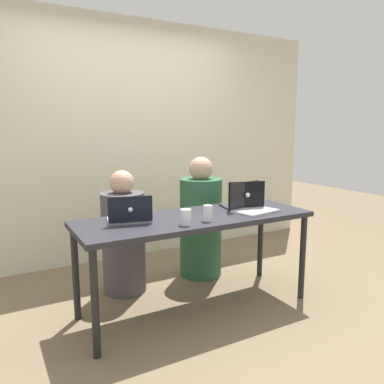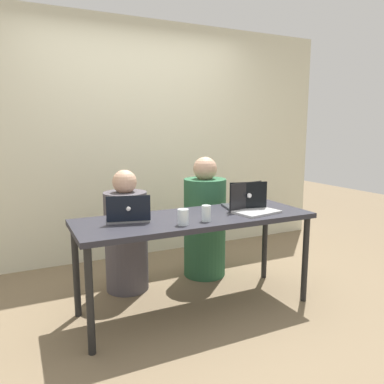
% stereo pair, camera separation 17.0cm
% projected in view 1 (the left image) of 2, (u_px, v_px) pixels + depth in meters
% --- Properties ---
extents(ground_plane, '(12.00, 12.00, 0.00)m').
position_uv_depth(ground_plane, '(196.00, 307.00, 3.02)').
color(ground_plane, '#776449').
extents(back_wall, '(4.81, 0.10, 2.58)m').
position_uv_depth(back_wall, '(128.00, 141.00, 4.10)').
color(back_wall, beige).
rests_on(back_wall, ground).
extents(desk, '(1.85, 0.65, 0.76)m').
position_uv_depth(desk, '(196.00, 225.00, 2.91)').
color(desk, '#26262D').
rests_on(desk, ground).
extents(person_on_left, '(0.39, 0.39, 1.08)m').
position_uv_depth(person_on_left, '(124.00, 238.00, 3.27)').
color(person_on_left, '#4C474D').
rests_on(person_on_left, ground).
extents(person_on_right, '(0.44, 0.44, 1.16)m').
position_uv_depth(person_on_right, '(201.00, 223.00, 3.63)').
color(person_on_right, '#2C5E3D').
rests_on(person_on_right, ground).
extents(laptop_back_right, '(0.37, 0.31, 0.24)m').
position_uv_depth(laptop_back_right, '(243.00, 202.00, 3.19)').
color(laptop_back_right, '#33363B').
rests_on(laptop_back_right, desk).
extents(laptop_back_left, '(0.35, 0.28, 0.20)m').
position_uv_depth(laptop_back_left, '(129.00, 216.00, 2.70)').
color(laptop_back_left, '#B4B5B7').
rests_on(laptop_back_left, desk).
extents(laptop_front_right, '(0.38, 0.31, 0.23)m').
position_uv_depth(laptop_front_right, '(252.00, 205.00, 3.06)').
color(laptop_front_right, '#B3B4B6').
rests_on(laptop_front_right, desk).
extents(water_glass_left, '(0.08, 0.08, 0.11)m').
position_uv_depth(water_glass_left, '(186.00, 218.00, 2.62)').
color(water_glass_left, silver).
rests_on(water_glass_left, desk).
extents(water_glass_center, '(0.07, 0.07, 0.12)m').
position_uv_depth(water_glass_center, '(208.00, 214.00, 2.74)').
color(water_glass_center, silver).
rests_on(water_glass_center, desk).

